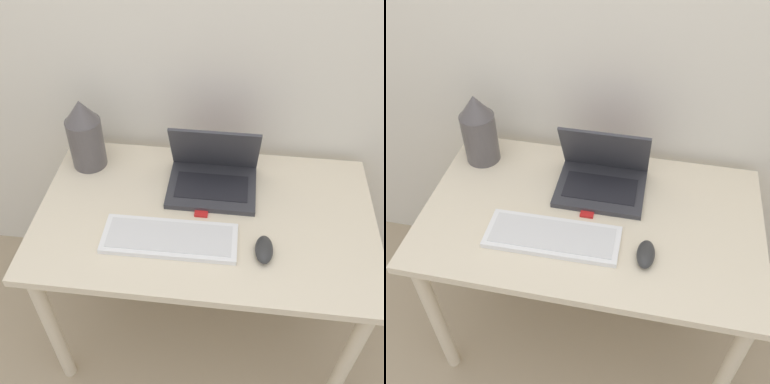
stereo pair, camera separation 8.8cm
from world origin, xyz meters
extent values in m
cube|color=silver|center=(0.00, 0.75, 1.25)|extent=(6.00, 0.05, 2.50)
cube|color=beige|center=(0.00, 0.34, 0.70)|extent=(1.15, 0.69, 0.03)
cylinder|color=beige|center=(-0.52, 0.06, 0.34)|extent=(0.05, 0.05, 0.68)
cylinder|color=beige|center=(0.52, 0.06, 0.34)|extent=(0.05, 0.05, 0.68)
cylinder|color=beige|center=(-0.52, 0.63, 0.34)|extent=(0.05, 0.05, 0.68)
cylinder|color=beige|center=(0.52, 0.63, 0.34)|extent=(0.05, 0.05, 0.68)
cube|color=#333338|center=(0.01, 0.47, 0.72)|extent=(0.31, 0.24, 0.02)
cube|color=black|center=(0.01, 0.46, 0.74)|extent=(0.26, 0.13, 0.00)
cube|color=#333338|center=(0.01, 0.54, 0.84)|extent=(0.31, 0.11, 0.23)
cube|color=black|center=(0.01, 0.55, 0.85)|extent=(0.28, 0.09, 0.19)
cube|color=white|center=(-0.10, 0.21, 0.72)|extent=(0.44, 0.16, 0.02)
cube|color=silver|center=(-0.10, 0.21, 0.73)|extent=(0.40, 0.13, 0.00)
ellipsoid|color=#2D2D2D|center=(0.20, 0.19, 0.73)|extent=(0.06, 0.11, 0.04)
cylinder|color=#514C4C|center=(-0.46, 0.56, 0.81)|extent=(0.13, 0.13, 0.19)
cone|color=#514C4C|center=(-0.46, 0.56, 0.95)|extent=(0.12, 0.12, 0.08)
cube|color=red|center=(-0.01, 0.35, 0.72)|extent=(0.05, 0.06, 0.01)
camera|label=1|loc=(0.08, -0.71, 1.83)|focal=42.00mm
camera|label=2|loc=(0.17, -0.69, 1.83)|focal=42.00mm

